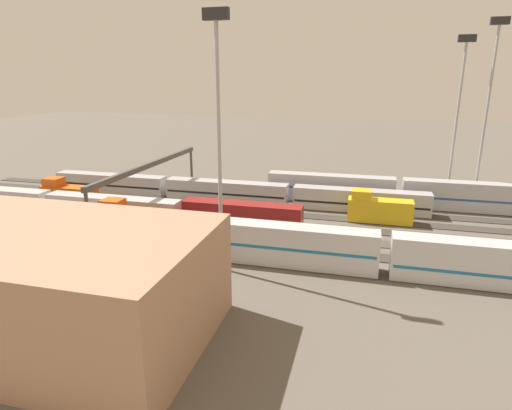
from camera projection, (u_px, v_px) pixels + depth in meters
The scene contains 19 objects.
ground_plane at pixel (297, 225), 67.03m from camera, with size 400.00×400.00×0.00m, color #60594F.
track_bed_0 at pixel (310, 200), 80.93m from camera, with size 140.00×2.80×0.12m, color #3D3833.
track_bed_1 at pixel (307, 207), 76.29m from camera, with size 140.00×2.80×0.12m, color #3D3833.
track_bed_2 at pixel (302, 216), 71.65m from camera, with size 140.00×2.80×0.12m, color #3D3833.
track_bed_3 at pixel (297, 225), 67.01m from camera, with size 140.00×2.80×0.12m, color #3D3833.
track_bed_4 at pixel (292, 236), 62.37m from camera, with size 140.00×2.80×0.12m, color #4C443D.
track_bed_5 at pixel (285, 249), 57.73m from camera, with size 140.00×2.80×0.12m, color #3D3833.
track_bed_6 at pixel (277, 263), 53.09m from camera, with size 140.00×2.80×0.12m, color #3D3833.
train_on_track_6 at pixel (385, 254), 49.30m from camera, with size 95.60×3.06×5.00m.
train_on_track_3 at pixel (68, 195), 76.52m from camera, with size 10.00×3.00×5.00m.
train_on_track_5 at pixel (131, 220), 62.77m from camera, with size 10.00×3.00×5.00m.
train_on_track_0 at pixel (472, 197), 73.43m from camera, with size 71.40×3.06×5.00m.
train_on_track_2 at pixel (378, 209), 68.11m from camera, with size 10.00×3.00×5.00m.
train_on_track_4 at pixel (101, 207), 69.46m from camera, with size 66.40×3.06×4.40m.
train_on_track_1 at pixel (226, 191), 79.40m from camera, with size 71.40×3.06×3.80m.
light_mast_0 at pixel (459, 101), 73.50m from camera, with size 2.80×0.70×29.08m.
light_mast_1 at pixel (218, 115), 46.47m from camera, with size 2.80×0.70×29.00m.
light_mast_2 at pixel (489, 94), 70.80m from camera, with size 2.80×0.70×31.48m.
signal_gantry at pixel (150, 169), 70.93m from camera, with size 0.70×35.00×8.80m.
Camera 1 is at (-9.85, 62.96, 22.00)m, focal length 30.06 mm.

